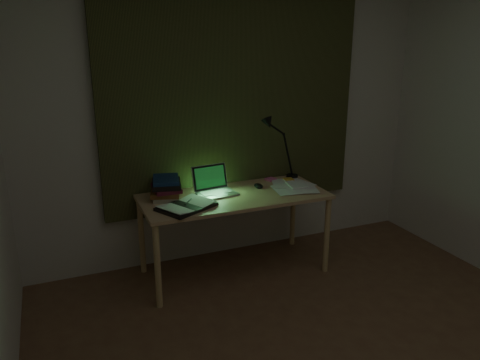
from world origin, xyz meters
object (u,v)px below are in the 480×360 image
object	(u,v)px
desk	(234,234)
desk_lamp	(293,147)
open_textbook	(186,206)
loose_papers	(291,186)
laptop	(217,182)
book_stack	(166,187)

from	to	relation	value
desk	desk_lamp	world-z (taller)	desk_lamp
open_textbook	loose_papers	bearing A→B (deg)	-18.57
loose_papers	open_textbook	bearing A→B (deg)	-171.09
laptop	loose_papers	xyz separation A→B (m)	(0.63, -0.05, -0.10)
desk	laptop	world-z (taller)	laptop
open_textbook	loose_papers	size ratio (longest dim) A/B	1.21
loose_papers	book_stack	bearing A→B (deg)	173.03
laptop	open_textbook	bearing A→B (deg)	-154.46
laptop	book_stack	bearing A→B (deg)	161.97
desk	laptop	xyz separation A→B (m)	(-0.12, 0.06, 0.44)
book_stack	loose_papers	size ratio (longest dim) A/B	0.80
laptop	open_textbook	world-z (taller)	laptop
desk	loose_papers	size ratio (longest dim) A/B	4.57
desk	open_textbook	bearing A→B (deg)	-162.61
laptop	open_textbook	size ratio (longest dim) A/B	0.86
desk	book_stack	world-z (taller)	book_stack
laptop	desk_lamp	xyz separation A→B (m)	(0.77, 0.19, 0.17)
open_textbook	desk_lamp	xyz separation A→B (m)	(1.08, 0.39, 0.26)
open_textbook	desk_lamp	distance (m)	1.17
loose_papers	desk_lamp	world-z (taller)	desk_lamp
open_textbook	book_stack	bearing A→B (deg)	79.04
laptop	loose_papers	distance (m)	0.64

